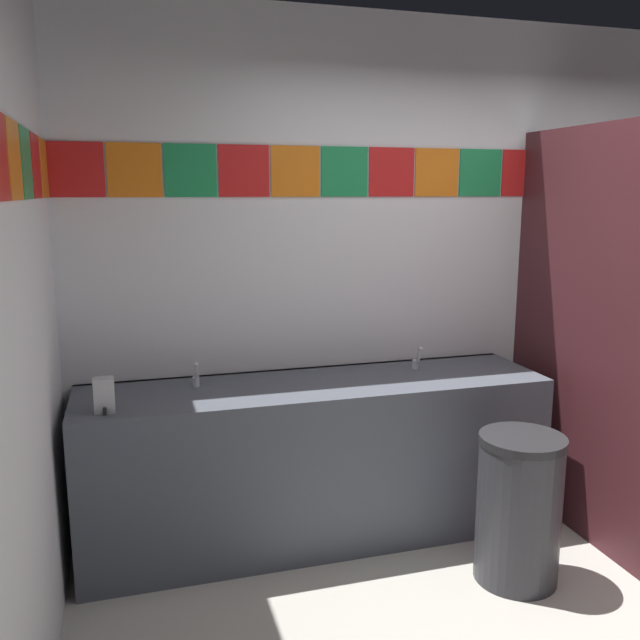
% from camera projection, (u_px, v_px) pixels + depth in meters
% --- Properties ---
extents(wall_back, '(4.40, 0.09, 2.78)m').
position_uv_depth(wall_back, '(452.00, 266.00, 3.94)').
color(wall_back, silver).
rests_on(wall_back, ground_plane).
extents(vanity_counter, '(2.43, 0.62, 0.85)m').
position_uv_depth(vanity_counter, '(316.00, 458.00, 3.54)').
color(vanity_counter, '#4C515B').
rests_on(vanity_counter, ground_plane).
extents(faucet_left, '(0.04, 0.10, 0.14)m').
position_uv_depth(faucet_left, '(196.00, 377.00, 3.37)').
color(faucet_left, silver).
rests_on(faucet_left, vanity_counter).
extents(faucet_right, '(0.04, 0.10, 0.14)m').
position_uv_depth(faucet_right, '(417.00, 360.00, 3.70)').
color(faucet_right, silver).
rests_on(faucet_right, vanity_counter).
extents(soap_dispenser, '(0.09, 0.09, 0.16)m').
position_uv_depth(soap_dispenser, '(104.00, 395.00, 2.98)').
color(soap_dispenser, '#B7BABF').
rests_on(soap_dispenser, vanity_counter).
extents(toilet, '(0.39, 0.49, 0.74)m').
position_uv_depth(toilet, '(613.00, 449.00, 4.00)').
color(toilet, white).
rests_on(toilet, ground_plane).
extents(trash_bin, '(0.40, 0.40, 0.72)m').
position_uv_depth(trash_bin, '(519.00, 508.00, 3.15)').
color(trash_bin, '#333338').
rests_on(trash_bin, ground_plane).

